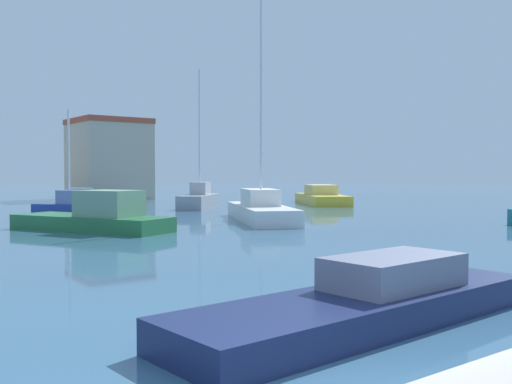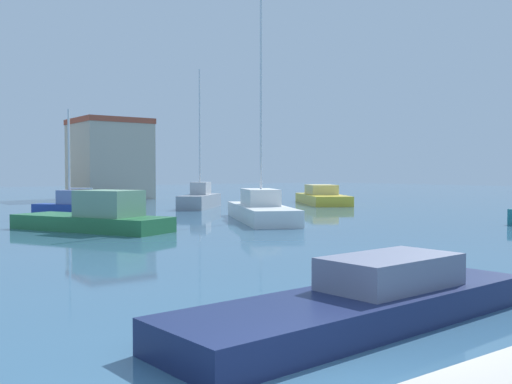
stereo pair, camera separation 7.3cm
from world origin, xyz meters
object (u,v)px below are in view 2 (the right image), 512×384
motorboat_green_inner_mooring (96,217)px  motorboat_yellow_far_right (322,197)px  sailboat_blue_behind_lamppost (70,206)px  sailboat_grey_distant_east (200,199)px  motorboat_navy_far_left (367,301)px  sailboat_white_outer_mooring (261,209)px

motorboat_green_inner_mooring → motorboat_yellow_far_right: bearing=23.7°
sailboat_blue_behind_lamppost → motorboat_yellow_far_right: bearing=3.6°
sailboat_blue_behind_lamppost → motorboat_yellow_far_right: sailboat_blue_behind_lamppost is taller
sailboat_grey_distant_east → motorboat_green_inner_mooring: bearing=-136.9°
sailboat_grey_distant_east → motorboat_green_inner_mooring: 16.15m
sailboat_grey_distant_east → motorboat_green_inner_mooring: sailboat_grey_distant_east is taller
motorboat_navy_far_left → motorboat_yellow_far_right: bearing=48.2°
sailboat_grey_distant_east → motorboat_yellow_far_right: bearing=-6.9°
sailboat_blue_behind_lamppost → motorboat_navy_far_left: sailboat_blue_behind_lamppost is taller
sailboat_grey_distant_east → sailboat_blue_behind_lamppost: bearing=-165.6°
motorboat_navy_far_left → motorboat_green_inner_mooring: size_ratio=0.97×
motorboat_yellow_far_right → motorboat_green_inner_mooring: motorboat_green_inner_mooring is taller
motorboat_green_inner_mooring → sailboat_blue_behind_lamppost: bearing=78.4°
sailboat_white_outer_mooring → sailboat_grey_distant_east: bearing=74.9°
sailboat_white_outer_mooring → sailboat_grey_distant_east: sailboat_white_outer_mooring is taller
motorboat_yellow_far_right → sailboat_white_outer_mooring: bearing=-143.9°
sailboat_blue_behind_lamppost → motorboat_navy_far_left: (-3.84, -25.96, -0.21)m
sailboat_white_outer_mooring → motorboat_yellow_far_right: 16.66m
sailboat_white_outer_mooring → motorboat_navy_far_left: bearing=-122.0°
sailboat_blue_behind_lamppost → sailboat_white_outer_mooring: 11.06m
motorboat_navy_far_left → sailboat_blue_behind_lamppost: bearing=81.6°
sailboat_blue_behind_lamppost → sailboat_grey_distant_east: (10.05, 2.57, 0.07)m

